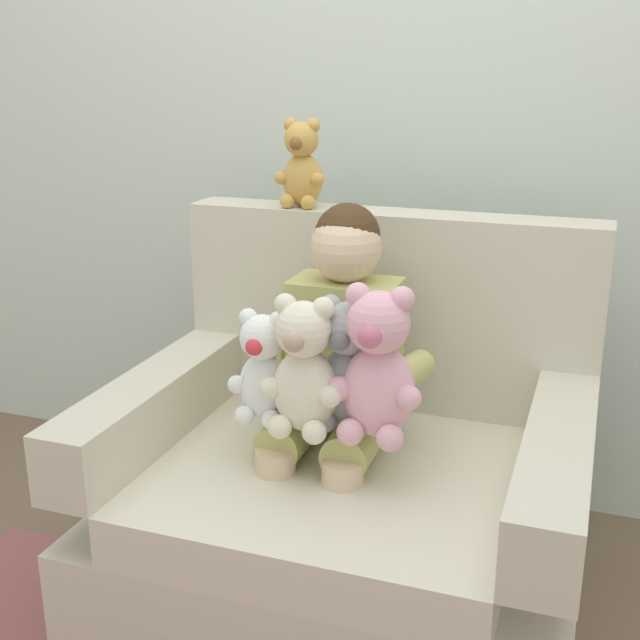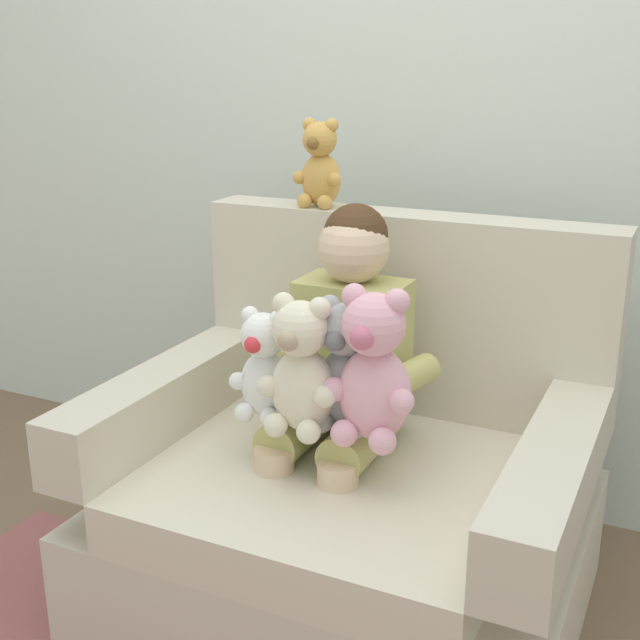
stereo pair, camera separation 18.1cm
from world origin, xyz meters
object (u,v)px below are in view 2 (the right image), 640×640
object	(u,v)px
seated_child	(341,362)
plush_pink	(373,371)
armchair	(354,494)
plush_grey	(346,368)
plush_white	(264,368)
plush_cream	(301,370)
plush_honey_on_backrest	(320,166)

from	to	relation	value
seated_child	plush_pink	size ratio (longest dim) A/B	2.37
armchair	plush_grey	distance (m)	0.39
plush_white	plush_cream	size ratio (longest dim) A/B	0.83
plush_honey_on_backrest	armchair	bearing A→B (deg)	-66.61
plush_cream	plush_pink	size ratio (longest dim) A/B	0.91
plush_cream	plush_pink	xyz separation A→B (m)	(0.16, 0.03, 0.01)
plush_grey	plush_cream	size ratio (longest dim) A/B	0.96
seated_child	plush_grey	bearing A→B (deg)	-53.76
plush_grey	plush_honey_on_backrest	xyz separation A→B (m)	(-0.27, 0.43, 0.38)
seated_child	plush_white	bearing A→B (deg)	-119.14
plush_pink	plush_honey_on_backrest	xyz separation A→B (m)	(-0.35, 0.46, 0.36)
plush_cream	plush_white	bearing A→B (deg)	-179.81
plush_grey	plush_pink	size ratio (longest dim) A/B	0.88
plush_cream	plush_pink	bearing A→B (deg)	24.83
plush_honey_on_backrest	seated_child	bearing A→B (deg)	-70.48
plush_pink	plush_honey_on_backrest	distance (m)	0.68
seated_child	plush_grey	size ratio (longest dim) A/B	2.70
plush_white	plush_pink	bearing A→B (deg)	20.73
plush_cream	plush_pink	world-z (taller)	plush_pink
plush_white	plush_honey_on_backrest	world-z (taller)	plush_honey_on_backrest
plush_grey	plush_honey_on_backrest	bearing A→B (deg)	109.72
armchair	plush_white	distance (m)	0.41
plush_grey	plush_cream	world-z (taller)	plush_cream
plush_cream	plush_honey_on_backrest	bearing A→B (deg)	126.54
plush_white	plush_honey_on_backrest	xyz separation A→B (m)	(-0.08, 0.46, 0.40)
plush_grey	plush_honey_on_backrest	size ratio (longest dim) A/B	1.30
plush_grey	plush_honey_on_backrest	distance (m)	0.63
plush_pink	armchair	bearing A→B (deg)	124.27
plush_grey	armchair	bearing A→B (deg)	89.34
armchair	plush_grey	world-z (taller)	armchair
plush_grey	plush_pink	xyz separation A→B (m)	(0.08, -0.03, 0.02)
seated_child	plush_grey	xyz separation A→B (m)	(0.07, -0.13, 0.04)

